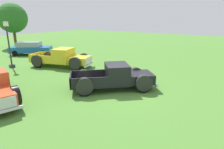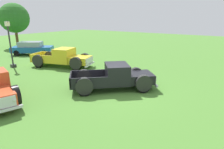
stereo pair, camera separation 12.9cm
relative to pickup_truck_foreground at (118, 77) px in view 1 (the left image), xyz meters
name	(u,v)px [view 1 (the left image)]	position (x,y,z in m)	size (l,w,h in m)	color
ground_plane	(119,91)	(-0.32, -0.31, -0.72)	(80.00, 80.00, 0.00)	#477A2D
pickup_truck_foreground	(118,77)	(0.00, 0.00, 0.00)	(4.63, 4.79, 1.51)	black
pickup_truck_behind_left	(65,58)	(1.93, 6.58, 0.04)	(3.39, 5.50, 1.59)	yellow
sedan_distant_a	(31,48)	(3.70, 13.92, 0.04)	(4.08, 4.52, 1.45)	#195699
lamp_post_far	(9,44)	(-0.72, 10.14, 1.29)	(0.36, 0.36, 3.84)	#2D2D33
oak_tree_east	(12,18)	(5.98, 20.73, 3.21)	(3.96, 3.96, 5.92)	brown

